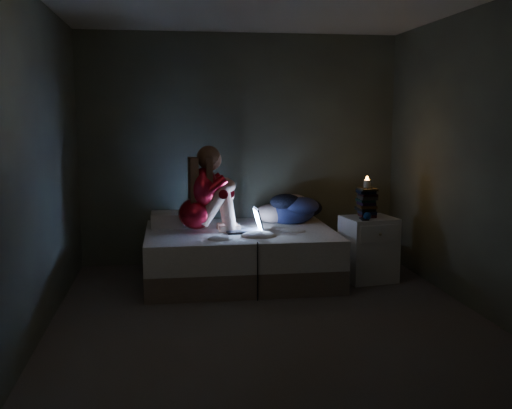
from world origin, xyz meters
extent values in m
cube|color=#49403D|center=(0.00, 0.00, -0.01)|extent=(3.60, 3.80, 0.02)
cube|color=#393B34|center=(0.00, 1.91, 1.30)|extent=(3.60, 0.02, 2.60)
cube|color=#393B34|center=(0.00, -1.91, 1.30)|extent=(3.60, 0.02, 2.60)
cube|color=#393B34|center=(-1.81, 0.00, 1.30)|extent=(0.02, 3.80, 2.60)
cube|color=#393B34|center=(1.81, 0.00, 1.30)|extent=(0.02, 3.80, 2.60)
cube|color=white|center=(-0.76, 1.42, 0.60)|extent=(0.50, 0.36, 0.15)
cube|color=white|center=(1.20, 0.90, 0.33)|extent=(0.56, 0.51, 0.66)
cylinder|color=beige|center=(1.18, 0.93, 0.99)|extent=(0.07, 0.07, 0.08)
cube|color=black|center=(1.09, 0.79, 0.66)|extent=(0.10, 0.15, 0.01)
sphere|color=navy|center=(1.10, 0.76, 0.70)|extent=(0.08, 0.08, 0.08)
camera|label=1|loc=(-0.81, -4.92, 1.68)|focal=42.26mm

